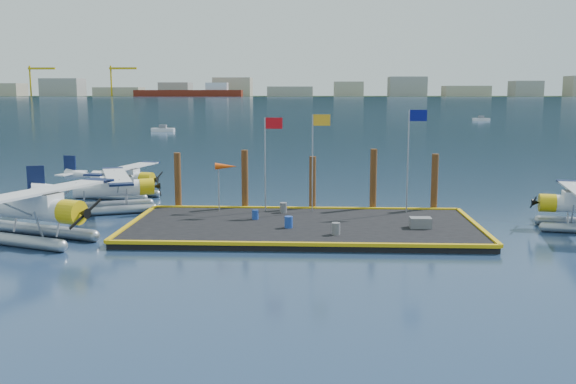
# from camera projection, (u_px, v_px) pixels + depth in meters

# --- Properties ---
(ground) EXTENTS (4000.00, 4000.00, 0.00)m
(ground) POSITION_uv_depth(u_px,v_px,m) (303.00, 231.00, 37.40)
(ground) COLOR #183149
(ground) RESTS_ON ground
(dock) EXTENTS (20.00, 10.00, 0.40)m
(dock) POSITION_uv_depth(u_px,v_px,m) (303.00, 227.00, 37.37)
(dock) COLOR black
(dock) RESTS_ON ground
(dock_bumpers) EXTENTS (20.25, 10.25, 0.18)m
(dock_bumpers) POSITION_uv_depth(u_px,v_px,m) (303.00, 222.00, 37.32)
(dock_bumpers) COLOR gold
(dock_bumpers) RESTS_ON dock
(far_backdrop) EXTENTS (3050.00, 2050.00, 810.00)m
(far_backdrop) POSITION_uv_depth(u_px,v_px,m) (406.00, 90.00, 1739.15)
(far_backdrop) COLOR black
(far_backdrop) RESTS_ON ground
(seaplane_a) EXTENTS (9.81, 10.40, 3.76)m
(seaplane_a) POSITION_uv_depth(u_px,v_px,m) (33.00, 212.00, 34.39)
(seaplane_a) COLOR #8D929A
(seaplane_a) RESTS_ON ground
(seaplane_b) EXTENTS (8.62, 9.13, 3.30)m
(seaplane_b) POSITION_uv_depth(u_px,v_px,m) (111.00, 191.00, 42.97)
(seaplane_b) COLOR #8D929A
(seaplane_b) RESTS_ON ground
(seaplane_c) EXTENTS (8.12, 8.79, 3.12)m
(seaplane_c) POSITION_uv_depth(u_px,v_px,m) (121.00, 180.00, 48.56)
(seaplane_c) COLOR #8D929A
(seaplane_c) RESTS_ON ground
(drum_0) EXTENTS (0.40, 0.40, 0.56)m
(drum_0) POSITION_uv_depth(u_px,v_px,m) (255.00, 215.00, 38.61)
(drum_0) COLOR #1B3B96
(drum_0) RESTS_ON dock
(drum_1) EXTENTS (0.46, 0.46, 0.65)m
(drum_1) POSITION_uv_depth(u_px,v_px,m) (336.00, 229.00, 34.49)
(drum_1) COLOR slate
(drum_1) RESTS_ON dock
(drum_3) EXTENTS (0.46, 0.46, 0.65)m
(drum_3) POSITION_uv_depth(u_px,v_px,m) (289.00, 222.00, 36.22)
(drum_3) COLOR #1B3B96
(drum_3) RESTS_ON dock
(drum_5) EXTENTS (0.45, 0.45, 0.64)m
(drum_5) POSITION_uv_depth(u_px,v_px,m) (283.00, 208.00, 40.75)
(drum_5) COLOR slate
(drum_5) RESTS_ON dock
(crate) EXTENTS (1.19, 0.79, 0.59)m
(crate) POSITION_uv_depth(u_px,v_px,m) (420.00, 223.00, 36.20)
(crate) COLOR slate
(crate) RESTS_ON dock
(flagpole_red) EXTENTS (1.14, 0.08, 6.00)m
(flagpole_red) POSITION_uv_depth(u_px,v_px,m) (268.00, 149.00, 40.57)
(flagpole_red) COLOR #95949C
(flagpole_red) RESTS_ON dock
(flagpole_yellow) EXTENTS (1.14, 0.08, 6.20)m
(flagpole_yellow) POSITION_uv_depth(u_px,v_px,m) (316.00, 148.00, 40.41)
(flagpole_yellow) COLOR #95949C
(flagpole_yellow) RESTS_ON dock
(flagpole_blue) EXTENTS (1.14, 0.08, 6.50)m
(flagpole_blue) POSITION_uv_depth(u_px,v_px,m) (411.00, 145.00, 40.11)
(flagpole_blue) COLOR #95949C
(flagpole_blue) RESTS_ON dock
(windsock) EXTENTS (1.40, 0.44, 3.12)m
(windsock) POSITION_uv_depth(u_px,v_px,m) (226.00, 167.00, 40.88)
(windsock) COLOR #95949C
(windsock) RESTS_ON dock
(piling_0) EXTENTS (0.44, 0.44, 4.00)m
(piling_0) POSITION_uv_depth(u_px,v_px,m) (178.00, 183.00, 42.81)
(piling_0) COLOR #4C2E15
(piling_0) RESTS_ON ground
(piling_1) EXTENTS (0.44, 0.44, 4.20)m
(piling_1) POSITION_uv_depth(u_px,v_px,m) (245.00, 182.00, 42.58)
(piling_1) COLOR #4C2E15
(piling_1) RESTS_ON ground
(piling_2) EXTENTS (0.44, 0.44, 3.80)m
(piling_2) POSITION_uv_depth(u_px,v_px,m) (313.00, 185.00, 42.41)
(piling_2) COLOR #4C2E15
(piling_2) RESTS_ON ground
(piling_3) EXTENTS (0.44, 0.44, 4.30)m
(piling_3) POSITION_uv_depth(u_px,v_px,m) (373.00, 182.00, 42.18)
(piling_3) COLOR #4C2E15
(piling_3) RESTS_ON ground
(piling_4) EXTENTS (0.44, 0.44, 4.00)m
(piling_4) POSITION_uv_depth(u_px,v_px,m) (434.00, 184.00, 42.02)
(piling_4) COLOR #4C2E15
(piling_4) RESTS_ON ground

